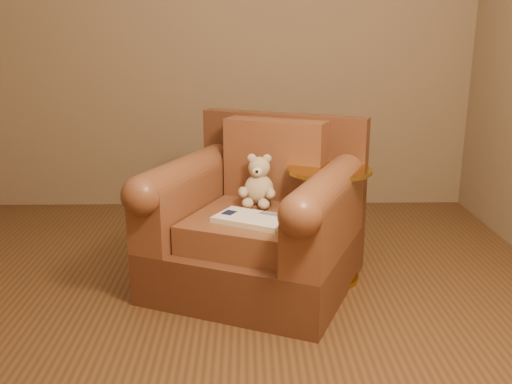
{
  "coord_description": "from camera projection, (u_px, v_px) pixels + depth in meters",
  "views": [
    {
      "loc": [
        0.29,
        -2.34,
        1.32
      ],
      "look_at": [
        0.35,
        0.45,
        0.53
      ],
      "focal_mm": 40.0,
      "sensor_mm": 36.0,
      "label": 1
    }
  ],
  "objects": [
    {
      "name": "floor",
      "position": [
        182.0,
        331.0,
        2.6
      ],
      "size": [
        4.0,
        4.0,
        0.0
      ],
      "primitive_type": "plane",
      "color": "#54361D",
      "rests_on": "ground"
    },
    {
      "name": "armchair",
      "position": [
        259.0,
        223.0,
        3.03
      ],
      "size": [
        1.26,
        1.23,
        0.87
      ],
      "rotation": [
        0.0,
        0.0,
        -0.41
      ],
      "color": "#542E1C",
      "rests_on": "floor"
    },
    {
      "name": "teddy_bear",
      "position": [
        258.0,
        185.0,
        3.07
      ],
      "size": [
        0.2,
        0.23,
        0.28
      ],
      "rotation": [
        0.0,
        0.0,
        -0.2
      ],
      "color": "tan",
      "rests_on": "armchair"
    },
    {
      "name": "guidebook",
      "position": [
        252.0,
        219.0,
        2.8
      ],
      "size": [
        0.41,
        0.36,
        0.03
      ],
      "rotation": [
        0.0,
        0.0,
        -0.5
      ],
      "color": "beige",
      "rests_on": "armchair"
    },
    {
      "name": "side_table",
      "position": [
        327.0,
        220.0,
        3.07
      ],
      "size": [
        0.45,
        0.45,
        0.63
      ],
      "color": "gold",
      "rests_on": "floor"
    }
  ]
}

